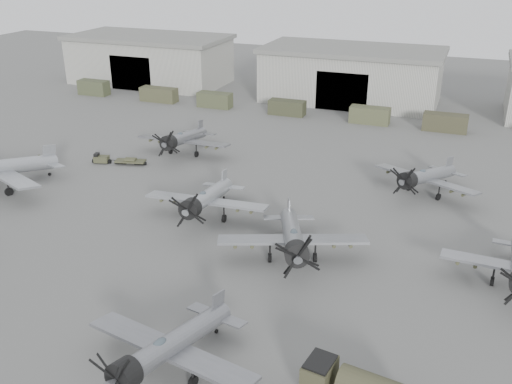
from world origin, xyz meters
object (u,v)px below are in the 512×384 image
Objects in this scene: aircraft_near_1 at (167,348)px; aircraft_far_1 at (425,177)px; aircraft_mid_1 at (205,199)px; aircraft_mid_2 at (293,238)px; tug_trailer at (112,160)px; aircraft_far_0 at (182,139)px; ground_crew at (41,162)px.

aircraft_near_1 is 1.06× the size of aircraft_far_1.
aircraft_mid_1 reaches higher than aircraft_near_1.
aircraft_mid_1 is 0.97× the size of aircraft_mid_2.
aircraft_far_1 is 1.77× the size of tug_trailer.
aircraft_far_0 is 6.49× the size of ground_crew.
aircraft_near_1 reaches higher than tug_trailer.
ground_crew is (-42.27, -8.18, -1.17)m from aircraft_far_1.
aircraft_far_0 is 29.13m from aircraft_far_1.
aircraft_near_1 is at bearing -74.73° from aircraft_mid_1.
aircraft_far_1 is (11.48, 33.50, -0.06)m from aircraft_near_1.
aircraft_far_0 reaches higher than aircraft_near_1.
aircraft_mid_1 reaches higher than aircraft_far_0.
aircraft_near_1 is 1.88× the size of tug_trailer.
ground_crew reaches higher than tug_trailer.
aircraft_far_1 is 6.14× the size of ground_crew.
aircraft_near_1 is 35.41m from aircraft_far_1.
ground_crew is at bearing 163.50° from aircraft_mid_1.
tug_trailer is (-27.03, 14.22, -1.78)m from aircraft_mid_2.
tug_trailer is 3.46× the size of ground_crew.
aircraft_far_0 is at bearing -55.67° from ground_crew.
aircraft_near_1 is 39.89m from ground_crew.
aircraft_far_1 reaches higher than tug_trailer.
tug_trailer is at bearing 130.73° from aircraft_mid_2.
tug_trailer is at bearing 139.88° from aircraft_near_1.
aircraft_mid_2 reaches higher than tug_trailer.
aircraft_near_1 is at bearing -64.90° from aircraft_far_0.
ground_crew is at bearing -144.42° from aircraft_far_1.
aircraft_mid_2 reaches higher than aircraft_mid_1.
aircraft_near_1 is at bearing -84.29° from aircraft_far_1.
aircraft_mid_2 is 28.47m from aircraft_far_0.
aircraft_far_1 reaches higher than ground_crew.
aircraft_mid_1 is at bearing -43.61° from tug_trailer.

